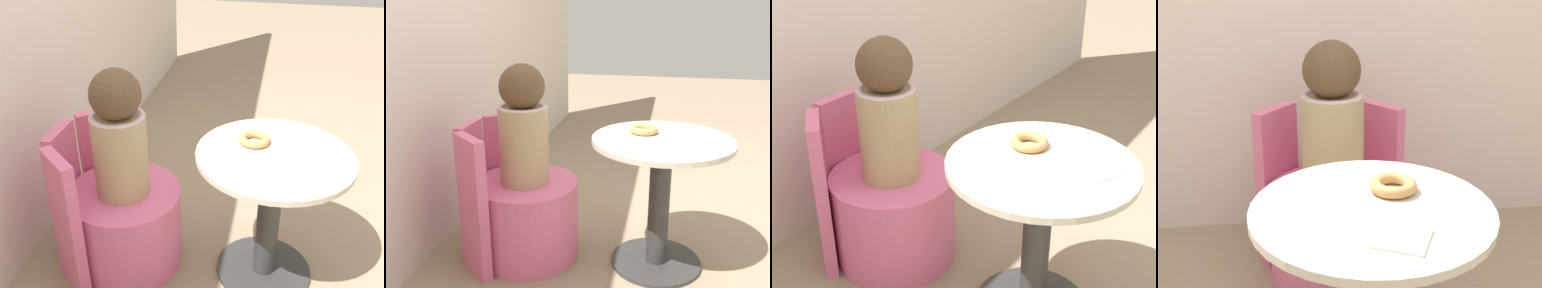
{
  "view_description": "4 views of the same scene",
  "coord_description": "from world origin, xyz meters",
  "views": [
    {
      "loc": [
        -1.6,
        -0.04,
        1.6
      ],
      "look_at": [
        -0.01,
        0.29,
        0.68
      ],
      "focal_mm": 42.0,
      "sensor_mm": 36.0,
      "label": 1
    },
    {
      "loc": [
        -1.99,
        -0.08,
        1.26
      ],
      "look_at": [
        -0.08,
        0.33,
        0.63
      ],
      "focal_mm": 42.0,
      "sensor_mm": 36.0,
      "label": 2
    },
    {
      "loc": [
        -1.41,
        -0.75,
        1.53
      ],
      "look_at": [
        0.03,
        0.28,
        0.62
      ],
      "focal_mm": 50.0,
      "sensor_mm": 36.0,
      "label": 3
    },
    {
      "loc": [
        -0.19,
        -1.3,
        1.31
      ],
      "look_at": [
        0.0,
        0.29,
        0.71
      ],
      "focal_mm": 50.0,
      "sensor_mm": 36.0,
      "label": 4
    }
  ],
  "objects": [
    {
      "name": "back_wall",
      "position": [
        0.0,
        1.13,
        1.2
      ],
      "size": [
        6.0,
        0.06,
        2.4
      ],
      "color": "silver",
      "rests_on": "ground_plane"
    },
    {
      "name": "child_figure",
      "position": [
        -0.02,
        0.61,
        0.69
      ],
      "size": [
        0.24,
        0.24,
        0.58
      ],
      "color": "tan",
      "rests_on": "tub_chair"
    },
    {
      "name": "donut",
      "position": [
        0.1,
        0.04,
        0.67
      ],
      "size": [
        0.14,
        0.14,
        0.03
      ],
      "color": "tan",
      "rests_on": "round_table"
    },
    {
      "name": "paper_napkin",
      "position": [
        0.07,
        -0.22,
        0.66
      ],
      "size": [
        0.17,
        0.17,
        0.01
      ],
      "color": "white",
      "rests_on": "round_table"
    },
    {
      "name": "round_table",
      "position": [
        0.02,
        -0.05,
        0.44
      ],
      "size": [
        0.66,
        0.66,
        0.65
      ],
      "color": "#333333",
      "rests_on": "ground_plane"
    },
    {
      "name": "tub_chair",
      "position": [
        -0.02,
        0.61,
        0.2
      ],
      "size": [
        0.52,
        0.52,
        0.4
      ],
      "color": "#DB6693",
      "rests_on": "ground_plane"
    },
    {
      "name": "ground_plane",
      "position": [
        0.0,
        0.0,
        0.0
      ],
      "size": [
        12.0,
        12.0,
        0.0
      ],
      "primitive_type": "plane",
      "color": "gray"
    },
    {
      "name": "booth_backrest",
      "position": [
        -0.02,
        0.83,
        0.34
      ],
      "size": [
        0.62,
        0.23,
        0.69
      ],
      "color": "#DB6693",
      "rests_on": "ground_plane"
    }
  ]
}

